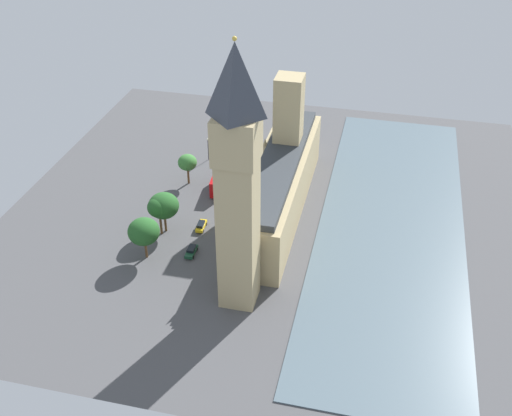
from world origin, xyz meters
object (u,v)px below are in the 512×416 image
at_px(street_lamp_under_trees, 208,145).
at_px(pedestrian_kerbside, 227,250).
at_px(plane_tree_opposite_hall, 144,232).
at_px(plane_tree_trailing, 187,163).
at_px(parliament_building, 280,179).
at_px(car_black_midblock, 242,165).
at_px(clock_tower, 237,181).
at_px(car_yellow_cab_by_river_gate, 201,226).
at_px(plane_tree_far_end, 164,206).
at_px(double_decker_bus_leading, 218,181).
at_px(plane_tree_near_tower, 159,207).
at_px(car_dark_green_corner, 191,251).

bearing_deg(street_lamp_under_trees, pedestrian_kerbside, 112.30).
height_order(plane_tree_opposite_hall, plane_tree_trailing, plane_tree_opposite_hall).
xyz_separation_m(parliament_building, pedestrian_kerbside, (7.97, 20.62, -7.47)).
bearing_deg(car_black_midblock, clock_tower, -81.30).
xyz_separation_m(car_yellow_cab_by_river_gate, plane_tree_opposite_hall, (8.59, 13.14, 6.12)).
bearing_deg(plane_tree_opposite_hall, clock_tower, 160.36).
xyz_separation_m(car_yellow_cab_by_river_gate, plane_tree_far_end, (7.87, 2.72, 6.22)).
bearing_deg(plane_tree_trailing, double_decker_bus_leading, 171.38).
relative_size(car_black_midblock, plane_tree_near_tower, 0.45).
bearing_deg(plane_tree_opposite_hall, parliament_building, -133.53).
xyz_separation_m(car_black_midblock, pedestrian_kerbside, (-6.12, 37.56, -0.15)).
bearing_deg(plane_tree_far_end, double_decker_bus_leading, -108.93).
relative_size(plane_tree_opposite_hall, plane_tree_far_end, 0.99).
distance_m(clock_tower, car_black_midblock, 59.73).
height_order(pedestrian_kerbside, plane_tree_near_tower, plane_tree_near_tower).
bearing_deg(plane_tree_trailing, plane_tree_near_tower, 92.35).
bearing_deg(street_lamp_under_trees, car_dark_green_corner, 101.79).
relative_size(car_black_midblock, plane_tree_far_end, 0.43).
distance_m(car_dark_green_corner, plane_tree_far_end, 12.82).
height_order(car_black_midblock, plane_tree_trailing, plane_tree_trailing).
distance_m(plane_tree_near_tower, street_lamp_under_trees, 36.48).
distance_m(double_decker_bus_leading, plane_tree_trailing, 9.44).
bearing_deg(parliament_building, pedestrian_kerbside, 68.86).
relative_size(clock_tower, double_decker_bus_leading, 5.10).
relative_size(double_decker_bus_leading, plane_tree_opposite_hall, 1.07).
bearing_deg(plane_tree_far_end, car_black_midblock, -107.17).
bearing_deg(pedestrian_kerbside, street_lamp_under_trees, -22.84).
height_order(plane_tree_near_tower, plane_tree_far_end, plane_tree_far_end).
distance_m(car_yellow_cab_by_river_gate, plane_tree_far_end, 10.39).
bearing_deg(plane_tree_opposite_hall, plane_tree_far_end, -93.93).
height_order(parliament_building, car_black_midblock, parliament_building).
xyz_separation_m(clock_tower, street_lamp_under_trees, (23.01, -54.01, -23.53)).
relative_size(parliament_building, plane_tree_opposite_hall, 5.70).
distance_m(double_decker_bus_leading, plane_tree_far_end, 22.07).
bearing_deg(car_yellow_cab_by_river_gate, plane_tree_opposite_hall, -125.83).
bearing_deg(parliament_building, plane_tree_trailing, -12.96).
relative_size(pedestrian_kerbside, street_lamp_under_trees, 0.24).
relative_size(clock_tower, car_dark_green_corner, 11.53).
bearing_deg(clock_tower, plane_tree_trailing, -58.94).
height_order(car_black_midblock, plane_tree_far_end, plane_tree_far_end).
relative_size(car_dark_green_corner, plane_tree_far_end, 0.47).
bearing_deg(street_lamp_under_trees, plane_tree_trailing, 83.90).
height_order(double_decker_bus_leading, plane_tree_near_tower, plane_tree_near_tower).
xyz_separation_m(parliament_building, plane_tree_trailing, (25.80, -5.94, -1.92)).
relative_size(parliament_building, pedestrian_kerbside, 34.81).
xyz_separation_m(plane_tree_trailing, street_lamp_under_trees, (-1.44, -13.43, -1.63)).
relative_size(plane_tree_opposite_hall, plane_tree_near_tower, 1.03).
bearing_deg(double_decker_bus_leading, plane_tree_far_end, 66.04).
bearing_deg(plane_tree_far_end, street_lamp_under_trees, -89.74).
xyz_separation_m(plane_tree_opposite_hall, street_lamp_under_trees, (-0.56, -45.61, -2.36)).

